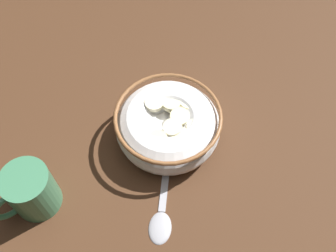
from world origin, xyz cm
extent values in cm
cube|color=#472B19|center=(0.00, 0.00, -1.00)|extent=(115.33, 115.33, 2.00)
cylinder|color=white|center=(0.00, 0.00, 0.30)|extent=(8.61, 8.61, 0.60)
torus|color=white|center=(0.00, 0.00, 2.98)|extent=(15.66, 15.66, 5.97)
torus|color=brown|center=(0.00, 0.00, 5.67)|extent=(15.79, 15.79, 0.60)
cylinder|color=white|center=(0.00, 0.00, 3.78)|extent=(12.08, 12.08, 0.40)
cube|color=tan|center=(3.30, -1.00, 4.44)|extent=(1.85, 1.79, 0.84)
cube|color=#B78947|center=(-1.83, -2.40, 4.27)|extent=(2.06, 2.07, 0.79)
cube|color=tan|center=(3.04, -3.39, 4.32)|extent=(1.77, 1.73, 0.77)
cube|color=tan|center=(-3.92, -2.53, 4.50)|extent=(1.78, 1.81, 0.78)
cube|color=#B78947|center=(-3.26, 2.76, 4.38)|extent=(1.98, 2.00, 0.73)
cube|color=#B78947|center=(1.61, -4.99, 4.37)|extent=(2.06, 2.05, 0.72)
cube|color=#AD7F42|center=(4.90, -1.05, 4.50)|extent=(1.99, 1.99, 0.65)
cube|color=tan|center=(4.59, 1.44, 4.44)|extent=(1.89, 1.87, 0.76)
cube|color=#B78947|center=(2.92, 3.29, 4.26)|extent=(1.89, 1.92, 0.77)
cube|color=#B78947|center=(-3.52, -3.87, 4.50)|extent=(1.88, 1.88, 0.66)
cube|color=#B78947|center=(0.82, -3.77, 4.33)|extent=(1.68, 1.67, 0.68)
cube|color=tan|center=(-0.27, 2.42, 4.35)|extent=(2.05, 2.04, 0.78)
cube|color=tan|center=(-1.75, 3.37, 4.21)|extent=(1.67, 1.63, 0.77)
cube|color=tan|center=(0.23, 4.44, 4.24)|extent=(1.92, 1.95, 0.81)
cylinder|color=beige|center=(-2.04, -1.55, 5.16)|extent=(3.39, 3.37, 1.33)
cylinder|color=beige|center=(1.75, 4.20, 5.19)|extent=(3.60, 3.59, 1.35)
cylinder|color=beige|center=(-1.44, 0.90, 5.16)|extent=(3.12, 3.15, 1.25)
cylinder|color=beige|center=(3.51, 1.86, 5.32)|extent=(3.67, 3.69, 1.24)
cylinder|color=#F9EFC6|center=(-4.20, 0.43, 5.05)|extent=(3.81, 3.79, 1.07)
cylinder|color=#F9EFC6|center=(0.72, 1.83, 5.53)|extent=(4.00, 3.98, 1.13)
cylinder|color=#F9EFC6|center=(-1.91, 3.97, 5.29)|extent=(3.80, 3.77, 1.20)
cylinder|color=#F9EFC6|center=(0.21, -3.16, 5.57)|extent=(3.89, 3.90, 0.95)
ellipsoid|color=#A5A5AD|center=(10.38, 10.23, 0.40)|extent=(5.50, 5.44, 0.80)
cube|color=#A5A5AD|center=(4.35, 4.55, 0.18)|extent=(9.41, 8.95, 0.36)
cylinder|color=#3F7F59|center=(20.65, -3.97, 3.81)|extent=(6.42, 6.42, 7.62)
torus|color=#3F7F59|center=(23.86, -3.97, 3.81)|extent=(5.07, 0.80, 5.07)
camera|label=1|loc=(19.78, 22.66, 51.53)|focal=40.85mm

